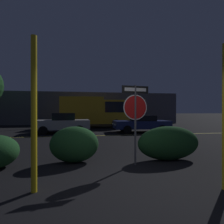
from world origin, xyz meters
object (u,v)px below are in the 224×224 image
object	(u,v)px
passing_car_3	(141,123)
street_lamp	(34,70)
hedge_bush_3	(169,143)
hedge_bush_2	(74,144)
yellow_pole_left	(34,114)
passing_car_2	(63,123)
delivery_truck	(97,111)
stop_sign	(135,108)

from	to	relation	value
passing_car_3	street_lamp	size ratio (longest dim) A/B	0.54
hedge_bush_3	passing_car_3	world-z (taller)	passing_car_3
street_lamp	hedge_bush_3	bearing A→B (deg)	-57.72
hedge_bush_2	yellow_pole_left	bearing A→B (deg)	-109.18
yellow_pole_left	passing_car_2	bearing A→B (deg)	93.77
hedge_bush_2	passing_car_2	size ratio (longest dim) A/B	0.36
yellow_pole_left	passing_car_3	bearing A→B (deg)	60.31
delivery_truck	yellow_pole_left	bearing A→B (deg)	-4.45
hedge_bush_2	passing_car_3	xyz separation A→B (m)	(4.61, 7.35, 0.11)
hedge_bush_3	passing_car_2	bearing A→B (deg)	118.47
street_lamp	delivery_truck	bearing A→B (deg)	3.21
hedge_bush_2	delivery_truck	distance (m)	11.95
passing_car_2	street_lamp	size ratio (longest dim) A/B	0.52
hedge_bush_2	street_lamp	xyz separation A→B (m)	(-4.36, 11.48, 4.85)
passing_car_2	delivery_truck	distance (m)	4.99
yellow_pole_left	passing_car_2	size ratio (longest dim) A/B	0.75
stop_sign	street_lamp	size ratio (longest dim) A/B	0.30
yellow_pole_left	delivery_truck	distance (m)	13.88
passing_car_3	street_lamp	xyz separation A→B (m)	(-8.97, 4.13, 4.74)
stop_sign	hedge_bush_3	xyz separation A→B (m)	(1.21, 0.31, -1.12)
hedge_bush_2	hedge_bush_3	world-z (taller)	hedge_bush_2
stop_sign	hedge_bush_2	distance (m)	2.18
yellow_pole_left	hedge_bush_2	xyz separation A→B (m)	(0.67, 1.91, -0.98)
stop_sign	hedge_bush_2	size ratio (longest dim) A/B	1.59
hedge_bush_3	delivery_truck	world-z (taller)	delivery_truck
passing_car_2	passing_car_3	bearing A→B (deg)	-98.46
passing_car_3	delivery_truck	bearing A→B (deg)	36.30
stop_sign	street_lamp	world-z (taller)	street_lamp
stop_sign	hedge_bush_3	size ratio (longest dim) A/B	1.14
stop_sign	passing_car_2	xyz separation A→B (m)	(-3.11, 8.27, -0.94)
hedge_bush_3	passing_car_3	xyz separation A→B (m)	(1.60, 7.55, 0.12)
yellow_pole_left	delivery_truck	world-z (taller)	yellow_pole_left
stop_sign	delivery_truck	size ratio (longest dim) A/B	0.35
stop_sign	street_lamp	bearing A→B (deg)	110.15
delivery_truck	street_lamp	bearing A→B (deg)	-82.33
stop_sign	hedge_bush_2	bearing A→B (deg)	157.27
passing_car_3	passing_car_2	bearing A→B (deg)	87.13
passing_car_3	street_lamp	distance (m)	10.95
passing_car_2	passing_car_3	size ratio (longest dim) A/B	0.96
passing_car_3	yellow_pole_left	bearing A→B (deg)	151.52
delivery_truck	stop_sign	bearing A→B (deg)	5.95
stop_sign	hedge_bush_2	xyz separation A→B (m)	(-1.80, 0.51, -1.11)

